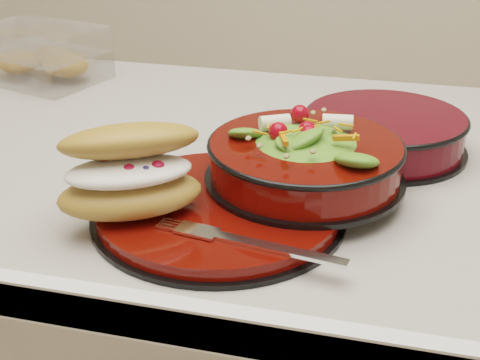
% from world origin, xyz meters
% --- Properties ---
extents(dinner_plate, '(0.29, 0.29, 0.02)m').
position_xyz_m(dinner_plate, '(0.14, -0.19, 0.91)').
color(dinner_plate, black).
rests_on(dinner_plate, island_counter).
extents(salad_bowl, '(0.24, 0.24, 0.10)m').
position_xyz_m(salad_bowl, '(0.23, -0.11, 0.96)').
color(salad_bowl, black).
rests_on(salad_bowl, dinner_plate).
extents(croissant, '(0.18, 0.16, 0.10)m').
position_xyz_m(croissant, '(0.06, -0.23, 0.97)').
color(croissant, '#B17936').
rests_on(croissant, dinner_plate).
extents(fork, '(0.18, 0.05, 0.00)m').
position_xyz_m(fork, '(0.20, -0.27, 0.92)').
color(fork, silver).
rests_on(fork, dinner_plate).
extents(pastry_box, '(0.25, 0.21, 0.09)m').
position_xyz_m(pastry_box, '(-0.31, 0.23, 0.94)').
color(pastry_box, white).
rests_on(pastry_box, island_counter).
extents(extra_bowl, '(0.23, 0.23, 0.05)m').
position_xyz_m(extra_bowl, '(0.31, 0.05, 0.93)').
color(extra_bowl, black).
rests_on(extra_bowl, island_counter).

